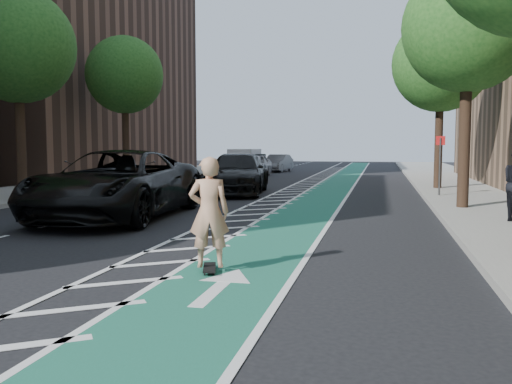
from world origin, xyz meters
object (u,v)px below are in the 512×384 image
(suv_near, at_px, (118,184))
(suv_far, at_px, (237,174))
(barrel_a, at_px, (100,208))
(skateboarder, at_px, (209,212))

(suv_near, height_order, suv_far, suv_near)
(suv_far, relative_size, barrel_a, 7.15)
(skateboarder, distance_m, barrel_a, 6.89)
(skateboarder, height_order, barrel_a, skateboarder)
(suv_near, relative_size, barrel_a, 8.45)
(barrel_a, bearing_deg, suv_near, 87.03)
(skateboarder, relative_size, barrel_a, 2.18)
(suv_far, height_order, barrel_a, suv_far)
(suv_near, bearing_deg, barrel_a, -95.94)
(skateboarder, height_order, suv_near, suv_near)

